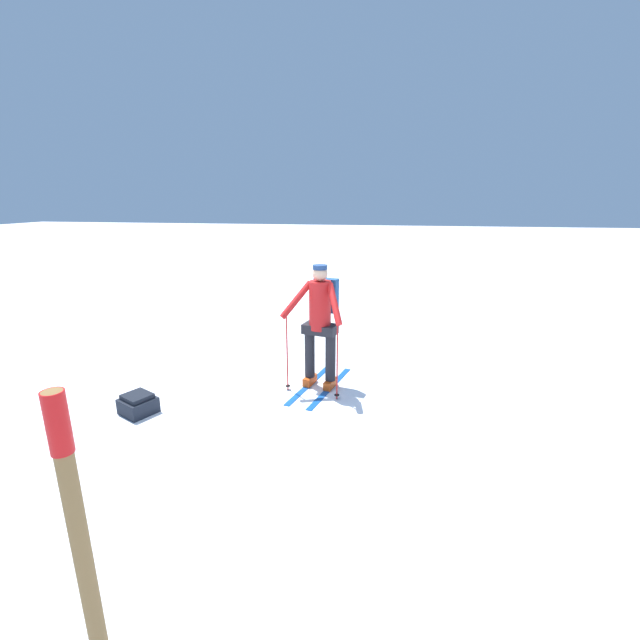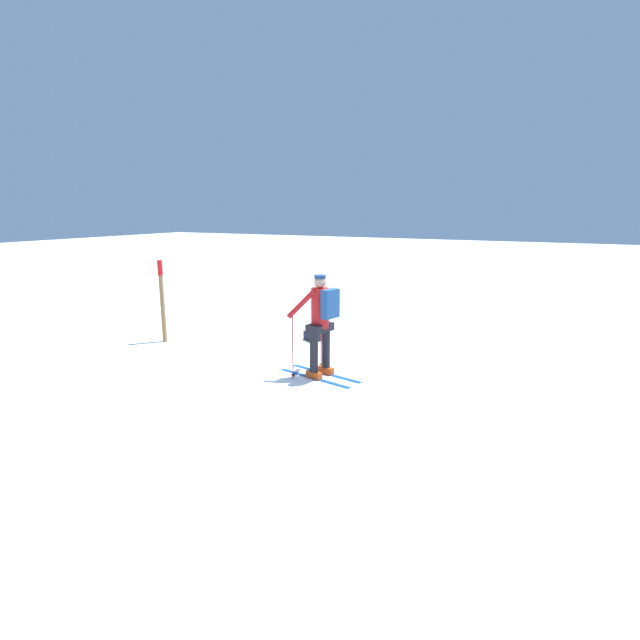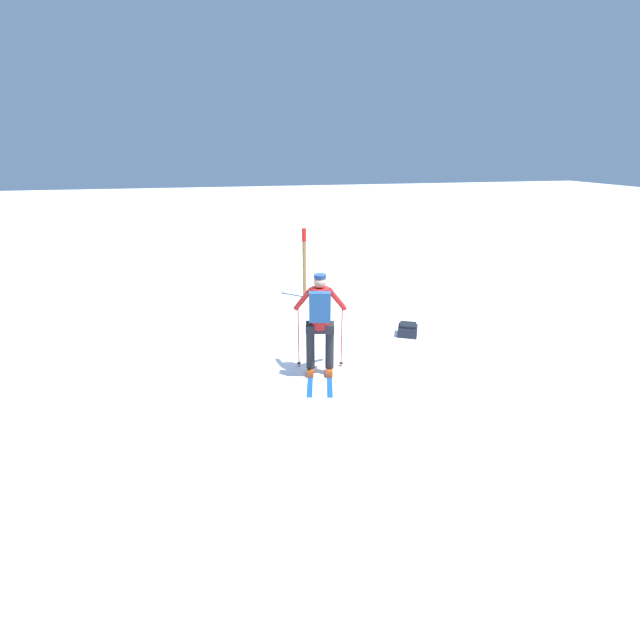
# 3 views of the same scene
# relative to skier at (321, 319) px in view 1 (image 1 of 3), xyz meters

# --- Properties ---
(ground_plane) EXTENTS (80.00, 80.00, 0.00)m
(ground_plane) POSITION_rel_skier_xyz_m (0.69, 0.63, -1.05)
(ground_plane) COLOR white
(skier) EXTENTS (0.94, 1.61, 1.83)m
(skier) POSITION_rel_skier_xyz_m (0.00, 0.00, 0.00)
(skier) COLOR #144C9E
(skier) RESTS_ON ground_plane
(dropped_backpack) EXTENTS (0.53, 0.52, 0.26)m
(dropped_backpack) POSITION_rel_skier_xyz_m (2.20, 1.26, -0.93)
(dropped_backpack) COLOR black
(dropped_backpack) RESTS_ON ground_plane
(trail_marker) EXTENTS (0.11, 0.11, 1.84)m
(trail_marker) POSITION_rel_skier_xyz_m (0.53, 4.23, 0.02)
(trail_marker) COLOR olive
(trail_marker) RESTS_ON ground_plane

